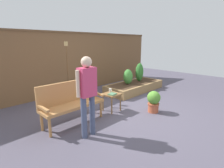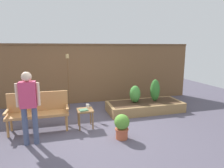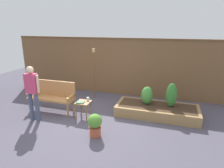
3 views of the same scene
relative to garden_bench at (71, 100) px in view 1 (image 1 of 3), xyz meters
The scene contains 12 objects.
ground_plane 1.59m from the garden_bench, 18.00° to the right, with size 14.00×14.00×0.00m, color #514C5B.
fence_back 2.63m from the garden_bench, 56.32° to the left, with size 8.40×0.14×2.16m.
garden_bench is the anchor object (origin of this frame).
side_table 1.16m from the garden_bench, ahead, with size 0.40×0.40×0.48m.
cup_on_table 1.22m from the garden_bench, ahead, with size 0.11×0.07×0.10m.
book_on_table 1.11m from the garden_bench, 13.54° to the right, with size 0.21×0.17×0.03m, color #4C7A56.
potted_boxwood 2.12m from the garden_bench, 29.41° to the right, with size 0.34×0.34×0.57m.
raised_planter_bed 3.24m from the garden_bench, 10.68° to the left, with size 2.40×1.00×0.30m.
shrub_near_bench 2.91m from the garden_bench, 13.09° to the left, with size 0.34×0.34×0.54m.
shrub_far_corner 3.60m from the garden_bench, 10.56° to the left, with size 0.31×0.31×0.71m.
tiki_torch 1.78m from the garden_bench, 59.89° to the left, with size 0.10×0.10×1.82m.
person_by_bench 0.86m from the garden_bench, 97.52° to the right, with size 0.47×0.20×1.56m.
Camera 1 is at (-3.42, -2.81, 1.81)m, focal length 27.80 mm.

